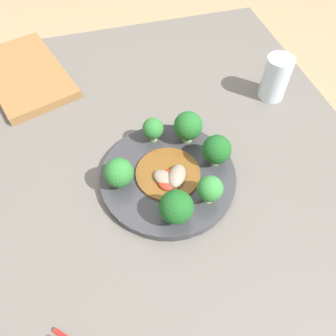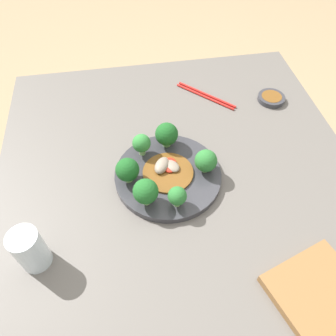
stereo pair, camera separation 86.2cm
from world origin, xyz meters
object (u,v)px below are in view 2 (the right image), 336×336
Objects in this scene: plate at (168,175)px; broccoli_southeast at (146,192)px; broccoli_north at (206,161)px; broccoli_south at (127,170)px; stirfry_center at (167,169)px; drinking_glass at (30,250)px; chopsticks at (206,96)px; broccoli_east at (177,196)px; broccoli_southwest at (142,144)px; sauce_dish at (271,98)px; broccoli_west at (167,134)px.

broccoli_southeast is at bearing -40.09° from plate.
broccoli_south is at bearing -90.06° from broccoli_north.
broccoli_southeast is 0.56× the size of stirfry_center.
drinking_glass reaches higher than chopsticks.
plate reaches higher than chopsticks.
stirfry_center is at bearing 96.93° from broccoli_south.
broccoli_southeast is at bearing -37.08° from stirfry_center.
broccoli_east is (0.09, 0.01, 0.04)m from plate.
drinking_glass is (0.09, -0.24, -0.01)m from broccoli_southeast.
broccoli_south is (0.00, -0.10, 0.05)m from plate.
broccoli_north is at bearing 89.94° from broccoli_south.
drinking_glass is (0.16, -0.21, -0.00)m from broccoli_south.
broccoli_southwest is 1.00× the size of broccoli_north.
sauce_dish is (-0.24, 0.36, -0.00)m from plate.
sauce_dish is at bearing 122.98° from stirfry_center.
broccoli_southeast is 0.45× the size of chopsticks.
broccoli_southeast is 0.87× the size of sauce_dish.
broccoli_south is at bearing -28.08° from broccoli_southwest.
broccoli_north is 0.12m from broccoli_east.
broccoli_southwest is at bearing 134.50° from drinking_glass.
broccoli_north is 0.17m from broccoli_southeast.
broccoli_west reaches higher than broccoli_north.
plate is 0.11m from broccoli_west.
broccoli_west reaches higher than sauce_dish.
broccoli_north is (0.08, 0.15, -0.00)m from broccoli_southwest.
broccoli_southwest is at bearing -118.45° from broccoli_north.
chopsticks is at bearing 134.37° from broccoli_southwest.
drinking_glass is (0.16, -0.39, 0.00)m from broccoli_north.
chopsticks is (-0.38, 0.16, -0.05)m from broccoli_east.
broccoli_south is 0.10m from stirfry_center.
plate is at bearing -29.82° from chopsticks.
broccoli_southwest is (-0.08, 0.04, -0.00)m from broccoli_south.
chopsticks is at bearing 147.89° from broccoli_southeast.
stirfry_center is at bearing -176.70° from broccoli_east.
broccoli_south is 0.15m from broccoli_west.
stirfry_center is 0.33m from chopsticks.
chopsticks is (-0.22, 0.22, -0.05)m from broccoli_southwest.
stirfry_center is (0.07, 0.05, -0.03)m from broccoli_southwest.
broccoli_southwest reaches higher than chopsticks.
broccoli_west is 0.18m from broccoli_southeast.
broccoli_south is 0.26m from drinking_glass.
broccoli_west is 0.67× the size of drinking_glass.
broccoli_east is at bearing 3.23° from plate.
broccoli_west is at bearing 172.58° from plate.
broccoli_south is at bearing -131.05° from broccoli_east.
sauce_dish is at bearing 111.91° from broccoli_southwest.
drinking_glass is at bearing -51.31° from broccoli_south.
broccoli_north is at bearing 112.71° from drinking_glass.
broccoli_southwest is 0.49× the size of stirfry_center.
broccoli_south is at bearing -61.73° from sauce_dish.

